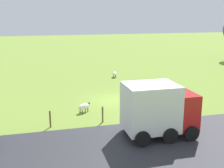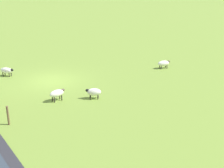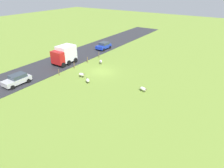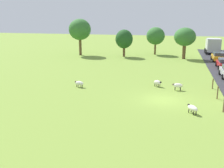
{
  "view_description": "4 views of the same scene",
  "coord_description": "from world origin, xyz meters",
  "px_view_note": "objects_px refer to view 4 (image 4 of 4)",
  "views": [
    {
      "loc": [
        24.14,
        -6.41,
        7.72
      ],
      "look_at": [
        -2.86,
        0.56,
        0.8
      ],
      "focal_mm": 46.14,
      "sensor_mm": 36.0,
      "label": 1
    },
    {
      "loc": [
        9.29,
        21.67,
        8.45
      ],
      "look_at": [
        -2.19,
        4.99,
        0.83
      ],
      "focal_mm": 51.01,
      "sensor_mm": 36.0,
      "label": 2
    },
    {
      "loc": [
        -19.84,
        26.27,
        13.93
      ],
      "look_at": [
        -4.92,
        4.02,
        0.61
      ],
      "focal_mm": 32.48,
      "sensor_mm": 36.0,
      "label": 3
    },
    {
      "loc": [
        0.86,
        -24.81,
        7.89
      ],
      "look_at": [
        -5.2,
        0.96,
        1.01
      ],
      "focal_mm": 43.28,
      "sensor_mm": 36.0,
      "label": 4
    }
  ],
  "objects_px": {
    "truck_1": "(213,45)",
    "sheep_2": "(79,83)",
    "car_2": "(219,56)",
    "sheep_3": "(193,108)",
    "tree_1": "(80,30)",
    "sheep_1": "(158,83)",
    "tree_0": "(156,36)",
    "tree_3": "(124,39)",
    "tree_2": "(185,37)",
    "sheep_0": "(178,86)"
  },
  "relations": [
    {
      "from": "sheep_1",
      "to": "sheep_3",
      "type": "bearing_deg",
      "value": -66.97
    },
    {
      "from": "sheep_0",
      "to": "tree_1",
      "type": "height_order",
      "value": "tree_1"
    },
    {
      "from": "sheep_1",
      "to": "tree_0",
      "type": "height_order",
      "value": "tree_0"
    },
    {
      "from": "sheep_0",
      "to": "tree_1",
      "type": "distance_m",
      "value": 29.07
    },
    {
      "from": "sheep_3",
      "to": "car_2",
      "type": "bearing_deg",
      "value": 78.18
    },
    {
      "from": "tree_3",
      "to": "car_2",
      "type": "bearing_deg",
      "value": -5.54
    },
    {
      "from": "sheep_3",
      "to": "tree_1",
      "type": "bearing_deg",
      "value": 124.76
    },
    {
      "from": "sheep_2",
      "to": "car_2",
      "type": "distance_m",
      "value": 27.51
    },
    {
      "from": "sheep_2",
      "to": "truck_1",
      "type": "bearing_deg",
      "value": 60.23
    },
    {
      "from": "sheep_3",
      "to": "tree_3",
      "type": "xyz_separation_m",
      "value": [
        -11.12,
        28.57,
        2.85
      ]
    },
    {
      "from": "sheep_2",
      "to": "tree_0",
      "type": "xyz_separation_m",
      "value": [
        6.19,
        27.2,
        3.22
      ]
    },
    {
      "from": "sheep_2",
      "to": "tree_0",
      "type": "height_order",
      "value": "tree_0"
    },
    {
      "from": "tree_0",
      "to": "tree_3",
      "type": "relative_size",
      "value": 1.06
    },
    {
      "from": "sheep_0",
      "to": "tree_3",
      "type": "bearing_deg",
      "value": 114.62
    },
    {
      "from": "sheep_3",
      "to": "truck_1",
      "type": "distance_m",
      "value": 36.81
    },
    {
      "from": "tree_0",
      "to": "car_2",
      "type": "distance_m",
      "value": 13.01
    },
    {
      "from": "sheep_3",
      "to": "tree_3",
      "type": "distance_m",
      "value": 30.79
    },
    {
      "from": "sheep_3",
      "to": "car_2",
      "type": "relative_size",
      "value": 0.28
    },
    {
      "from": "tree_2",
      "to": "truck_1",
      "type": "xyz_separation_m",
      "value": [
        5.84,
        7.67,
        -2.17
      ]
    },
    {
      "from": "sheep_1",
      "to": "tree_2",
      "type": "xyz_separation_m",
      "value": [
        3.26,
        20.76,
        3.43
      ]
    },
    {
      "from": "tree_3",
      "to": "truck_1",
      "type": "height_order",
      "value": "tree_3"
    },
    {
      "from": "tree_1",
      "to": "tree_3",
      "type": "distance_m",
      "value": 8.91
    },
    {
      "from": "tree_2",
      "to": "truck_1",
      "type": "relative_size",
      "value": 1.34
    },
    {
      "from": "sheep_0",
      "to": "sheep_1",
      "type": "relative_size",
      "value": 1.08
    },
    {
      "from": "sheep_3",
      "to": "tree_2",
      "type": "xyz_separation_m",
      "value": [
        -0.1,
        28.66,
        3.43
      ]
    },
    {
      "from": "sheep_1",
      "to": "car_2",
      "type": "bearing_deg",
      "value": 64.71
    },
    {
      "from": "tree_3",
      "to": "sheep_1",
      "type": "bearing_deg",
      "value": -69.41
    },
    {
      "from": "tree_0",
      "to": "tree_2",
      "type": "height_order",
      "value": "tree_2"
    },
    {
      "from": "sheep_0",
      "to": "sheep_2",
      "type": "height_order",
      "value": "sheep_0"
    },
    {
      "from": "sheep_1",
      "to": "truck_1",
      "type": "xyz_separation_m",
      "value": [
        9.11,
        28.43,
        1.26
      ]
    },
    {
      "from": "sheep_2",
      "to": "tree_2",
      "type": "relative_size",
      "value": 0.21
    },
    {
      "from": "sheep_3",
      "to": "tree_2",
      "type": "height_order",
      "value": "tree_2"
    },
    {
      "from": "sheep_2",
      "to": "tree_0",
      "type": "bearing_deg",
      "value": 77.17
    },
    {
      "from": "tree_0",
      "to": "tree_2",
      "type": "bearing_deg",
      "value": -37.36
    },
    {
      "from": "sheep_3",
      "to": "tree_3",
      "type": "relative_size",
      "value": 0.23
    },
    {
      "from": "truck_1",
      "to": "car_2",
      "type": "distance_m",
      "value": 9.43
    },
    {
      "from": "tree_0",
      "to": "car_2",
      "type": "height_order",
      "value": "tree_0"
    },
    {
      "from": "truck_1",
      "to": "sheep_2",
      "type": "bearing_deg",
      "value": -119.77
    },
    {
      "from": "sheep_0",
      "to": "car_2",
      "type": "xyz_separation_m",
      "value": [
        6.81,
        20.09,
        0.35
      ]
    },
    {
      "from": "sheep_1",
      "to": "tree_3",
      "type": "height_order",
      "value": "tree_3"
    },
    {
      "from": "tree_2",
      "to": "truck_1",
      "type": "distance_m",
      "value": 9.88
    },
    {
      "from": "sheep_0",
      "to": "truck_1",
      "type": "height_order",
      "value": "truck_1"
    },
    {
      "from": "tree_1",
      "to": "sheep_1",
      "type": "bearing_deg",
      "value": -51.47
    },
    {
      "from": "tree_0",
      "to": "sheep_0",
      "type": "bearing_deg",
      "value": -80.34
    },
    {
      "from": "sheep_1",
      "to": "tree_3",
      "type": "distance_m",
      "value": 22.26
    },
    {
      "from": "tree_1",
      "to": "car_2",
      "type": "height_order",
      "value": "tree_1"
    },
    {
      "from": "tree_0",
      "to": "car_2",
      "type": "bearing_deg",
      "value": -27.8
    },
    {
      "from": "tree_1",
      "to": "truck_1",
      "type": "relative_size",
      "value": 1.69
    },
    {
      "from": "tree_0",
      "to": "truck_1",
      "type": "xyz_separation_m",
      "value": [
        11.35,
        3.47,
        -1.94
      ]
    },
    {
      "from": "sheep_3",
      "to": "truck_1",
      "type": "bearing_deg",
      "value": 81.01
    }
  ]
}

